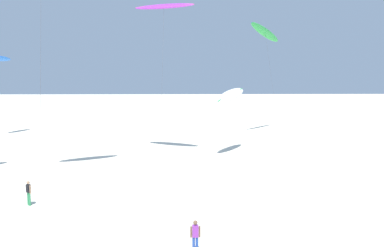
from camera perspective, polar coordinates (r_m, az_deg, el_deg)
The scene contains 5 objects.
flying_kite_0 at distance 42.66m, azimuth -4.03°, elevation 16.35°, with size 6.79×11.47×16.09m.
flying_kite_4 at distance 43.42m, azimuth 5.54°, elevation 4.05°, with size 4.64×8.42×7.52m.
flying_kite_5 at distance 58.95m, azimuth 10.42°, elevation 12.65°, with size 6.02×7.15×15.92m.
person_near_left at distance 20.60m, azimuth 0.48°, elevation -15.65°, with size 0.51×0.21×1.67m.
person_near_right at distance 29.38m, azimuth -22.30°, elevation -9.04°, with size 0.42×0.35×1.69m.
Camera 1 is at (2.04, -6.42, 9.01)m, focal length 37.36 mm.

